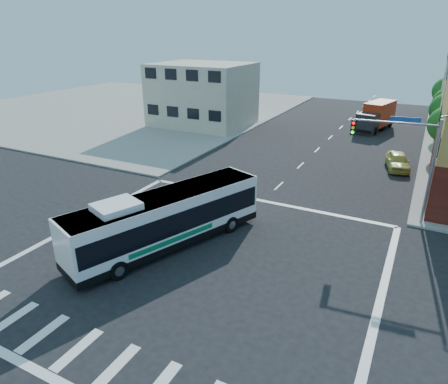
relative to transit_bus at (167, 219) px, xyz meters
The scene contains 10 objects.
ground 3.17m from the transit_bus, 15.29° to the right, with size 120.00×120.00×0.00m, color black.
sidewalk_nw 47.27m from the transit_bus, 133.42° to the left, with size 50.00×50.00×0.15m, color gray.
building_west 32.75m from the transit_bus, 116.32° to the left, with size 12.06×10.06×8.00m.
signal_mast_ne 15.61m from the transit_bus, 40.53° to the left, with size 7.91×1.13×8.07m.
street_tree_b 38.12m from the transit_bus, 67.72° to the left, with size 3.80×3.80×5.79m.
street_tree_c 45.61m from the transit_bus, 71.54° to the left, with size 3.40×3.40×5.29m.
street_tree_d 53.27m from the transit_bus, 74.26° to the left, with size 4.00×4.00×6.03m.
transit_bus is the anchor object (origin of this frame).
box_truck 37.37m from the transit_bus, 79.77° to the left, with size 3.96×8.04×3.48m.
parked_car 23.99m from the transit_bus, 63.32° to the left, with size 1.83×4.55×1.55m, color #C4BD51.
Camera 1 is at (10.02, -16.44, 12.03)m, focal length 32.00 mm.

